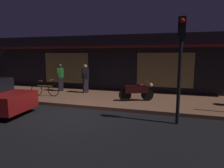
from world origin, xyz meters
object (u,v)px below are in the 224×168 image
(person_photographer, at_px, (61,77))
(person_bystander, at_px, (85,78))
(traffic_light_pole, at_px, (181,52))
(bicycle_parked, at_px, (45,89))
(motorcycle, at_px, (137,91))

(person_photographer, relative_size, person_bystander, 1.00)
(person_photographer, height_order, person_bystander, same)
(person_photographer, height_order, traffic_light_pole, traffic_light_pole)
(bicycle_parked, bearing_deg, person_photographer, 88.51)
(motorcycle, height_order, person_photographer, person_photographer)
(bicycle_parked, distance_m, traffic_light_pole, 7.40)
(motorcycle, bearing_deg, person_photographer, 165.72)
(person_photographer, distance_m, traffic_light_pole, 7.84)
(motorcycle, relative_size, person_bystander, 0.98)
(motorcycle, bearing_deg, person_bystander, 159.90)
(person_bystander, bearing_deg, bicycle_parked, -139.39)
(traffic_light_pole, bearing_deg, motorcycle, 127.44)
(motorcycle, xyz_separation_m, bicycle_parked, (-5.01, -0.30, -0.14))
(traffic_light_pole, bearing_deg, person_photographer, 151.77)
(traffic_light_pole, bearing_deg, bicycle_parked, 163.07)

